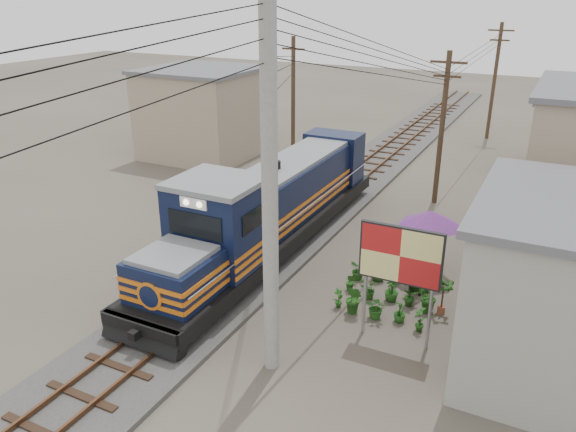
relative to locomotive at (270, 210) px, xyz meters
The scene contains 14 objects.
ground 6.09m from the locomotive, 90.00° to the right, with size 120.00×120.00×0.00m, color #473F35.
ballast 4.43m from the locomotive, 90.00° to the left, with size 3.60×70.00×0.16m, color #595651.
track 4.37m from the locomotive, 90.00° to the left, with size 1.15×70.00×0.12m.
locomotive is the anchor object (origin of this frame).
utility_pole_main 7.99m from the locomotive, 61.17° to the right, with size 0.40×0.40×10.00m.
wooden_pole_mid 9.52m from the locomotive, 61.07° to the left, with size 1.60×0.24×7.00m.
wooden_pole_far 22.77m from the locomotive, 77.77° to the left, with size 1.60×0.24×7.50m.
wooden_pole_left 13.29m from the locomotive, 112.38° to the left, with size 1.60×0.24×7.00m.
power_lines 6.47m from the locomotive, 93.08° to the left, with size 9.65×19.00×3.30m.
shophouse_left 14.28m from the locomotive, 134.60° to the left, with size 6.30×6.30×5.20m.
billboard 7.22m from the locomotive, 31.49° to the right, with size 2.31×0.15×3.58m.
market_umbrella 5.95m from the locomotive, ahead, with size 2.77×2.77×2.38m.
vendor 6.03m from the locomotive, ahead, with size 0.68×0.45×1.87m, color black.
plant_nursery 5.68m from the locomotive, 18.03° to the right, with size 3.38×3.01×1.08m.
Camera 1 is at (9.54, -11.52, 9.48)m, focal length 35.00 mm.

